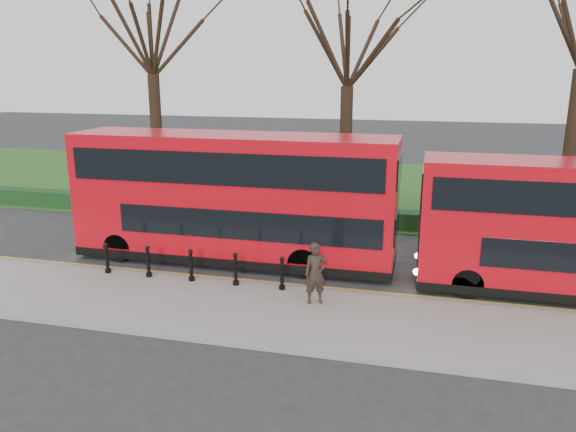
# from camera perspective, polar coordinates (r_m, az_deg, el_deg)

# --- Properties ---
(ground) EXTENTS (120.00, 120.00, 0.00)m
(ground) POSITION_cam_1_polar(r_m,az_deg,el_deg) (19.23, -4.74, -5.86)
(ground) COLOR #28282B
(ground) RESTS_ON ground
(pavement) EXTENTS (60.00, 4.00, 0.15)m
(pavement) POSITION_cam_1_polar(r_m,az_deg,el_deg) (16.60, -8.11, -9.13)
(pavement) COLOR gray
(pavement) RESTS_ON ground
(kerb) EXTENTS (60.00, 0.25, 0.16)m
(kerb) POSITION_cam_1_polar(r_m,az_deg,el_deg) (18.32, -5.75, -6.70)
(kerb) COLOR slate
(kerb) RESTS_ON ground
(grass_verge) EXTENTS (60.00, 18.00, 0.06)m
(grass_verge) POSITION_cam_1_polar(r_m,az_deg,el_deg) (33.23, 3.58, 3.07)
(grass_verge) COLOR #25501A
(grass_verge) RESTS_ON ground
(hedge) EXTENTS (60.00, 0.90, 0.80)m
(hedge) POSITION_cam_1_polar(r_m,az_deg,el_deg) (25.34, 0.17, 0.24)
(hedge) COLOR black
(hedge) RESTS_ON ground
(yellow_line_outer) EXTENTS (60.00, 0.10, 0.01)m
(yellow_line_outer) POSITION_cam_1_polar(r_m,az_deg,el_deg) (18.61, -5.44, -6.58)
(yellow_line_outer) COLOR yellow
(yellow_line_outer) RESTS_ON ground
(yellow_line_inner) EXTENTS (60.00, 0.10, 0.01)m
(yellow_line_inner) POSITION_cam_1_polar(r_m,az_deg,el_deg) (18.79, -5.23, -6.36)
(yellow_line_inner) COLOR yellow
(yellow_line_inner) RESTS_ON ground
(tree_left) EXTENTS (7.51, 7.51, 11.73)m
(tree_left) POSITION_cam_1_polar(r_m,az_deg,el_deg) (30.42, -13.78, 17.72)
(tree_left) COLOR black
(tree_left) RESTS_ON ground
(tree_mid) EXTENTS (6.91, 6.91, 10.80)m
(tree_mid) POSITION_cam_1_polar(r_m,az_deg,el_deg) (27.31, 6.14, 16.99)
(tree_mid) COLOR black
(tree_mid) RESTS_ON ground
(bollard_row) EXTENTS (6.17, 0.15, 1.00)m
(bollard_row) POSITION_cam_1_polar(r_m,az_deg,el_deg) (18.26, -9.83, -5.01)
(bollard_row) COLOR black
(bollard_row) RESTS_ON pavement
(bus_lead) EXTENTS (11.44, 2.63, 4.55)m
(bus_lead) POSITION_cam_1_polar(r_m,az_deg,el_deg) (19.95, -5.55, 1.77)
(bus_lead) COLOR red
(bus_lead) RESTS_ON ground
(pedestrian) EXTENTS (0.78, 0.67, 1.81)m
(pedestrian) POSITION_cam_1_polar(r_m,az_deg,el_deg) (16.23, 2.83, -5.83)
(pedestrian) COLOR #2C231C
(pedestrian) RESTS_ON pavement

